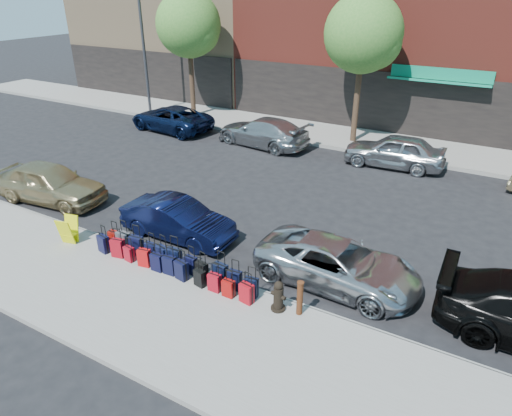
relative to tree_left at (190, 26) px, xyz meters
The scene contains 39 objects.
ground 14.72m from the tree_left, 43.94° to the right, with size 120.00×120.00×0.00m, color black.
sidewalk_near 19.54m from the tree_left, 58.36° to the right, with size 60.00×4.00×0.15m, color gray.
sidewalk_far 11.22m from the tree_left, ahead, with size 60.00×4.00×0.15m, color gray.
curb_near 17.92m from the tree_left, 54.81° to the right, with size 60.00×0.08×0.15m, color gray.
curb_far 11.31m from the tree_left, ahead, with size 60.00×0.08×0.15m, color gray.
tree_left is the anchor object (origin of this frame).
tree_center 10.50m from the tree_left, ahead, with size 3.80×3.80×7.27m.
streetlight 3.11m from the tree_left, 166.61° to the right, with size 2.59×0.18×8.00m.
suitcase_front_0 16.84m from the tree_left, 62.68° to the right, with size 0.38×0.21×0.91m.
suitcase_front_1 17.03m from the tree_left, 61.42° to the right, with size 0.45×0.27×1.05m.
suitcase_front_2 17.23m from the tree_left, 59.86° to the right, with size 0.44×0.27×1.00m.
suitcase_front_3 17.54m from the tree_left, 58.09° to the right, with size 0.38×0.22×0.90m.
suitcase_front_4 17.79m from the tree_left, 56.86° to the right, with size 0.43×0.29×0.97m.
suitcase_front_5 18.01m from the tree_left, 55.64° to the right, with size 0.45×0.28×1.05m.
suitcase_front_6 18.32m from the tree_left, 54.03° to the right, with size 0.37×0.22×0.88m.
suitcase_front_7 18.63m from the tree_left, 53.03° to the right, with size 0.39×0.26×0.87m.
suitcase_front_8 18.92m from the tree_left, 51.46° to the right, with size 0.44×0.26×1.02m.
suitcase_front_9 19.21m from the tree_left, 50.32° to the right, with size 0.39×0.23×0.91m.
suitcase_front_10 19.60m from the tree_left, 49.13° to the right, with size 0.40×0.25×0.90m.
suitcase_back_0 17.11m from the tree_left, 63.60° to the right, with size 0.41×0.29×0.90m.
suitcase_back_1 17.35m from the tree_left, 61.75° to the right, with size 0.43×0.30×0.95m.
suitcase_back_2 17.59m from the tree_left, 60.37° to the right, with size 0.35×0.23×0.77m.
suitcase_back_3 17.85m from the tree_left, 58.65° to the right, with size 0.40×0.28×0.88m.
suitcase_back_4 18.10m from the tree_left, 57.24° to the right, with size 0.37×0.22×0.88m.
suitcase_back_5 18.28m from the tree_left, 56.01° to the right, with size 0.39×0.24×0.91m.
suitcase_back_6 18.57m from the tree_left, 54.86° to the right, with size 0.43×0.30×0.93m.
suitcase_back_7 18.94m from the tree_left, 53.23° to the right, with size 0.37×0.26×0.80m.
suitcase_back_8 19.21m from the tree_left, 52.01° to the right, with size 0.35×0.20×0.84m.
suitcase_back_9 19.51m from the tree_left, 50.95° to the right, with size 0.34×0.20×0.80m.
suitcase_back_10 19.83m from the tree_left, 49.63° to the right, with size 0.40×0.27×0.89m.
fire_hydrant 20.24m from the tree_left, 47.44° to the right, with size 0.44×0.38×0.85m.
bollard 20.51m from the tree_left, 46.08° to the right, with size 0.18×0.18×0.97m.
display_rack 16.63m from the tree_left, 68.32° to the right, with size 0.60×0.64×0.88m.
car_near_0 13.81m from the tree_left, 79.02° to the right, with size 1.83×4.54×1.55m, color tan.
car_near_1 15.94m from the tree_left, 55.76° to the right, with size 1.38×3.96×1.31m, color #0C1237.
car_near_2 19.40m from the tree_left, 41.40° to the right, with size 2.14×4.65×1.29m, color #B7B8BE.
car_far_0 5.57m from the tree_left, 81.19° to the right, with size 2.34×5.08×1.41m, color #0C1837.
car_far_1 8.36m from the tree_left, 23.29° to the right, with size 2.07×5.09×1.48m, color #AEB1B5.
car_far_2 14.12m from the tree_left, 10.46° to the right, with size 1.81×4.51×1.54m, color #B5B7BC.
Camera 1 is at (7.58, -13.43, 7.73)m, focal length 32.00 mm.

